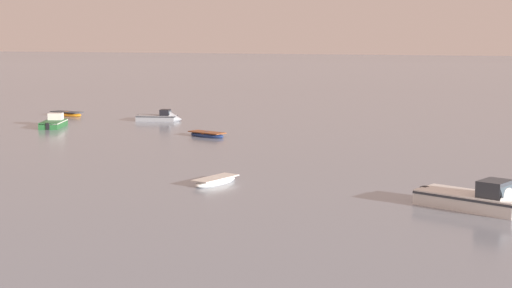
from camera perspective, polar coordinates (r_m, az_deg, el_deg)
The scene contains 6 objects.
rowboat_moored_0 at distance 88.12m, azimuth -14.04°, elevation 2.19°, with size 4.35×1.81×0.67m.
rowboat_moored_3 at distance 67.22m, azimuth -3.71°, elevation 0.69°, with size 4.04×2.20×0.61m.
motorboat_moored_2 at distance 39.78m, azimuth 17.09°, elevation -4.35°, with size 6.67×3.80×2.40m.
rowboat_moored_4 at distance 45.29m, azimuth -3.07°, elevation -2.82°, with size 1.74×3.62×0.55m.
motorboat_moored_3 at distance 80.62m, azimuth -6.99°, elevation 1.93°, with size 5.08×3.24×1.83m.
motorboat_moored_5 at distance 77.60m, azimuth -14.86°, elevation 1.51°, with size 3.94×5.39×1.96m.
Camera 1 is at (32.67, -16.80, 8.54)m, focal length 53.17 mm.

